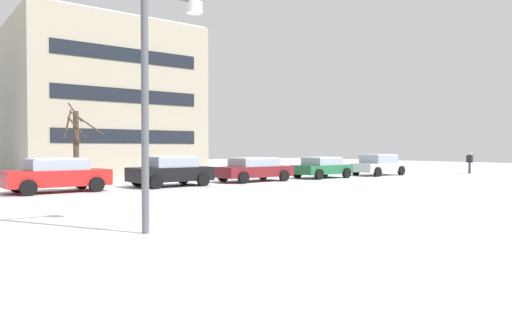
# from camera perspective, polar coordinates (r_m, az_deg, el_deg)

# --- Properties ---
(ground_plane) EXTENTS (120.00, 120.00, 0.00)m
(ground_plane) POSITION_cam_1_polar(r_m,az_deg,el_deg) (11.84, -26.52, -7.71)
(ground_plane) COLOR white
(street_lamp) EXTENTS (1.49, 0.36, 5.38)m
(street_lamp) POSITION_cam_1_polar(r_m,az_deg,el_deg) (10.66, -12.00, 9.15)
(street_lamp) COLOR #4C4F54
(street_lamp) RESTS_ON ground
(parked_car_red) EXTENTS (4.20, 2.23, 1.44)m
(parked_car_red) POSITION_cam_1_polar(r_m,az_deg,el_deg) (21.60, -22.93, -1.65)
(parked_car_red) COLOR red
(parked_car_red) RESTS_ON ground
(parked_car_black) EXTENTS (4.00, 2.24, 1.48)m
(parked_car_black) POSITION_cam_1_polar(r_m,az_deg,el_deg) (23.41, -10.29, -1.31)
(parked_car_black) COLOR black
(parked_car_black) RESTS_ON ground
(parked_car_maroon) EXTENTS (4.53, 2.20, 1.34)m
(parked_car_maroon) POSITION_cam_1_polar(r_m,az_deg,el_deg) (26.41, -0.27, -1.11)
(parked_car_maroon) COLOR maroon
(parked_car_maroon) RESTS_ON ground
(parked_car_green) EXTENTS (3.91, 2.18, 1.32)m
(parked_car_green) POSITION_cam_1_polar(r_m,az_deg,el_deg) (29.81, 7.98, -0.87)
(parked_car_green) COLOR #1E6038
(parked_car_green) RESTS_ON ground
(parked_car_silver) EXTENTS (4.20, 2.14, 1.46)m
(parked_car_silver) POSITION_cam_1_polar(r_m,az_deg,el_deg) (33.61, 14.60, -0.55)
(parked_car_silver) COLOR silver
(parked_car_silver) RESTS_ON ground
(pedestrian_crossing) EXTENTS (0.45, 0.42, 1.58)m
(pedestrian_crossing) POSITION_cam_1_polar(r_m,az_deg,el_deg) (38.73, 24.41, -0.12)
(pedestrian_crossing) COLOR #2D334C
(pedestrian_crossing) RESTS_ON ground
(tree_far_mid) EXTENTS (1.92, 1.94, 4.21)m
(tree_far_mid) POSITION_cam_1_polar(r_m,az_deg,el_deg) (26.23, -20.90, 1.78)
(tree_far_mid) COLOR #423326
(tree_far_mid) RESTS_ON ground
(building_far_right) EXTENTS (12.09, 11.69, 10.66)m
(building_far_right) POSITION_cam_1_polar(r_m,az_deg,el_deg) (37.42, -18.50, 6.65)
(building_far_right) COLOR #9E937F
(building_far_right) RESTS_ON ground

